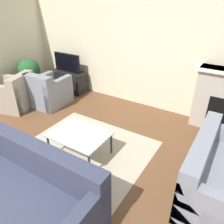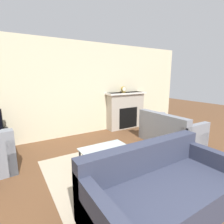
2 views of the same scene
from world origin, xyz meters
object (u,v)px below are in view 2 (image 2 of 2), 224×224
object	(u,v)px
couch_sectional	(161,191)
couch_loveseat	(170,132)
mantel_clock	(124,89)
coffee_table	(107,152)

from	to	relation	value
couch_sectional	couch_loveseat	bearing A→B (deg)	38.10
couch_sectional	mantel_clock	bearing A→B (deg)	62.24
couch_sectional	couch_loveseat	xyz separation A→B (m)	(1.98, 1.55, 0.01)
coffee_table	mantel_clock	world-z (taller)	mantel_clock
couch_sectional	coffee_table	xyz separation A→B (m)	(-0.09, 1.22, 0.09)
mantel_clock	couch_sectional	bearing A→B (deg)	-117.76
mantel_clock	couch_loveseat	bearing A→B (deg)	-82.12
couch_loveseat	mantel_clock	bearing A→B (deg)	7.88
couch_sectional	coffee_table	size ratio (longest dim) A/B	2.24
couch_sectional	couch_loveseat	size ratio (longest dim) A/B	1.35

